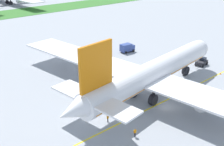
{
  "coord_description": "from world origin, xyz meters",
  "views": [
    {
      "loc": [
        -42.78,
        -31.66,
        30.1
      ],
      "look_at": [
        -2.1,
        15.19,
        3.6
      ],
      "focal_mm": 44.82,
      "sensor_mm": 36.0,
      "label": 1
    }
  ],
  "objects_px": {
    "pushback_tug": "(202,62)",
    "traffic_cone_near_nose": "(221,73)",
    "ground_crew_marshaller_front": "(135,132)",
    "airliner_foreground": "(151,74)",
    "ground_crew_wingwalker_port": "(108,118)",
    "service_truck_baggage_loader": "(127,48)"
  },
  "relations": [
    {
      "from": "pushback_tug",
      "to": "ground_crew_wingwalker_port",
      "type": "relative_size",
      "value": 3.56
    },
    {
      "from": "ground_crew_wingwalker_port",
      "to": "traffic_cone_near_nose",
      "type": "relative_size",
      "value": 2.82
    },
    {
      "from": "pushback_tug",
      "to": "service_truck_baggage_loader",
      "type": "distance_m",
      "value": 24.36
    },
    {
      "from": "traffic_cone_near_nose",
      "to": "service_truck_baggage_loader",
      "type": "xyz_separation_m",
      "value": [
        -6.21,
        30.17,
        1.26
      ]
    },
    {
      "from": "airliner_foreground",
      "to": "traffic_cone_near_nose",
      "type": "height_order",
      "value": "airliner_foreground"
    },
    {
      "from": "airliner_foreground",
      "to": "ground_crew_marshaller_front",
      "type": "relative_size",
      "value": 48.53
    },
    {
      "from": "airliner_foreground",
      "to": "pushback_tug",
      "type": "xyz_separation_m",
      "value": [
        26.33,
        3.29,
        -4.61
      ]
    },
    {
      "from": "ground_crew_marshaller_front",
      "to": "service_truck_baggage_loader",
      "type": "relative_size",
      "value": 0.34
    },
    {
      "from": "pushback_tug",
      "to": "ground_crew_marshaller_front",
      "type": "height_order",
      "value": "pushback_tug"
    },
    {
      "from": "airliner_foreground",
      "to": "ground_crew_marshaller_front",
      "type": "height_order",
      "value": "airliner_foreground"
    },
    {
      "from": "airliner_foreground",
      "to": "ground_crew_marshaller_front",
      "type": "bearing_deg",
      "value": -147.44
    },
    {
      "from": "pushback_tug",
      "to": "service_truck_baggage_loader",
      "type": "bearing_deg",
      "value": 110.14
    },
    {
      "from": "traffic_cone_near_nose",
      "to": "ground_crew_marshaller_front",
      "type": "bearing_deg",
      "value": -173.06
    },
    {
      "from": "traffic_cone_near_nose",
      "to": "service_truck_baggage_loader",
      "type": "bearing_deg",
      "value": 101.63
    },
    {
      "from": "traffic_cone_near_nose",
      "to": "pushback_tug",
      "type": "bearing_deg",
      "value": 73.41
    },
    {
      "from": "traffic_cone_near_nose",
      "to": "ground_crew_wingwalker_port",
      "type": "bearing_deg",
      "value": 176.68
    },
    {
      "from": "ground_crew_wingwalker_port",
      "to": "traffic_cone_near_nose",
      "type": "height_order",
      "value": "ground_crew_wingwalker_port"
    },
    {
      "from": "pushback_tug",
      "to": "traffic_cone_near_nose",
      "type": "xyz_separation_m",
      "value": [
        -2.18,
        -7.3,
        -0.73
      ]
    },
    {
      "from": "airliner_foreground",
      "to": "ground_crew_wingwalker_port",
      "type": "relative_size",
      "value": 49.83
    },
    {
      "from": "airliner_foreground",
      "to": "pushback_tug",
      "type": "relative_size",
      "value": 14.01
    },
    {
      "from": "ground_crew_marshaller_front",
      "to": "pushback_tug",
      "type": "bearing_deg",
      "value": 16.63
    },
    {
      "from": "ground_crew_marshaller_front",
      "to": "airliner_foreground",
      "type": "bearing_deg",
      "value": 32.56
    }
  ]
}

